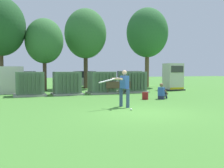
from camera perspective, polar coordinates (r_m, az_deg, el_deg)
ground_plane at (r=10.73m, az=6.78°, el=-6.31°), size 96.00×96.00×0.00m
transformer_west at (r=18.28m, az=-17.66°, el=-0.03°), size 2.10×1.70×1.62m
transformer_mid_west at (r=18.53m, az=-9.89°, el=0.11°), size 2.10×1.70×1.62m
transformer_mid_east at (r=19.17m, az=-2.26°, el=0.25°), size 2.10×1.70×1.62m
transformer_east at (r=20.17m, az=4.54°, el=0.39°), size 2.10×1.70×1.62m
generator_enclosure at (r=22.78m, az=13.27°, el=1.51°), size 1.60×1.40×2.30m
park_bench at (r=18.72m, az=1.36°, el=-0.59°), size 1.84×0.70×0.92m
batter at (r=12.14m, az=2.55°, el=-0.55°), size 1.59×0.80×1.74m
sports_ball at (r=11.31m, az=4.23°, el=-5.58°), size 0.09×0.09×0.09m
seated_spectator at (r=15.83m, az=10.95°, el=-1.91°), size 0.78×0.68×0.96m
backpack at (r=15.43m, az=7.32°, el=-2.62°), size 0.38×0.38×0.44m
tree_left at (r=22.77m, az=-23.42°, el=11.49°), size 3.94×3.94×7.52m
tree_center_left at (r=22.68m, az=-14.68°, el=9.11°), size 3.16×3.16×6.05m
tree_center_right at (r=24.68m, az=-5.85°, el=10.92°), size 3.89×3.89×7.43m
tree_right at (r=26.76m, az=7.75°, el=11.08°), size 4.16×4.16×7.96m
parked_car_leftmost at (r=25.89m, az=-18.99°, el=0.76°), size 4.28×2.07×1.62m
parked_car_left_of_center at (r=26.19m, az=-6.40°, el=0.94°), size 4.35×2.24×1.62m
parked_car_right_of_center at (r=27.76m, az=3.62°, el=1.08°), size 4.38×2.32×1.62m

